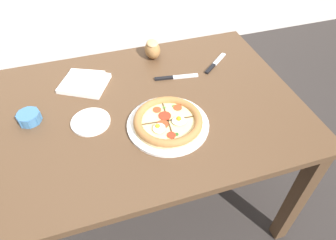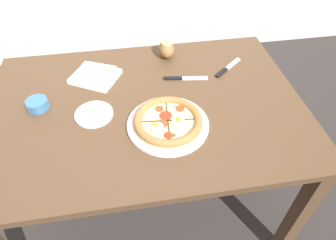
{
  "view_description": "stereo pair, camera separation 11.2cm",
  "coord_description": "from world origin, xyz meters",
  "px_view_note": "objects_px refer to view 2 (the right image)",
  "views": [
    {
      "loc": [
        -0.17,
        -0.89,
        1.55
      ],
      "look_at": [
        0.07,
        -0.13,
        0.76
      ],
      "focal_mm": 32.0,
      "sensor_mm": 36.0,
      "label": 1
    },
    {
      "loc": [
        -0.06,
        -0.91,
        1.55
      ],
      "look_at": [
        0.07,
        -0.13,
        0.76
      ],
      "focal_mm": 32.0,
      "sensor_mm": 36.0,
      "label": 2
    }
  ],
  "objects_px": {
    "knife_spare": "(228,68)",
    "ramekin_bowl": "(37,104)",
    "napkin_folded": "(95,75)",
    "dining_table": "(147,121)",
    "bread_piece_near": "(166,48)",
    "knife_main": "(185,78)",
    "side_saucer": "(94,114)",
    "pizza": "(168,122)"
  },
  "relations": [
    {
      "from": "knife_main",
      "to": "bread_piece_near",
      "type": "bearing_deg",
      "value": 114.0
    },
    {
      "from": "pizza",
      "to": "ramekin_bowl",
      "type": "height_order",
      "value": "pizza"
    },
    {
      "from": "knife_main",
      "to": "ramekin_bowl",
      "type": "bearing_deg",
      "value": -163.48
    },
    {
      "from": "ramekin_bowl",
      "to": "side_saucer",
      "type": "relative_size",
      "value": 0.6
    },
    {
      "from": "dining_table",
      "to": "napkin_folded",
      "type": "bearing_deg",
      "value": 133.72
    },
    {
      "from": "ramekin_bowl",
      "to": "napkin_folded",
      "type": "xyz_separation_m",
      "value": [
        0.23,
        0.16,
        -0.01
      ]
    },
    {
      "from": "knife_spare",
      "to": "side_saucer",
      "type": "distance_m",
      "value": 0.65
    },
    {
      "from": "ramekin_bowl",
      "to": "napkin_folded",
      "type": "height_order",
      "value": "ramekin_bowl"
    },
    {
      "from": "knife_main",
      "to": "knife_spare",
      "type": "distance_m",
      "value": 0.22
    },
    {
      "from": "bread_piece_near",
      "to": "side_saucer",
      "type": "bearing_deg",
      "value": -133.76
    },
    {
      "from": "side_saucer",
      "to": "pizza",
      "type": "bearing_deg",
      "value": -20.51
    },
    {
      "from": "ramekin_bowl",
      "to": "bread_piece_near",
      "type": "relative_size",
      "value": 0.91
    },
    {
      "from": "pizza",
      "to": "ramekin_bowl",
      "type": "relative_size",
      "value": 3.44
    },
    {
      "from": "dining_table",
      "to": "napkin_folded",
      "type": "height_order",
      "value": "napkin_folded"
    },
    {
      "from": "knife_main",
      "to": "dining_table",
      "type": "bearing_deg",
      "value": -136.07
    },
    {
      "from": "bread_piece_near",
      "to": "pizza",
      "type": "bearing_deg",
      "value": -98.39
    },
    {
      "from": "knife_spare",
      "to": "knife_main",
      "type": "bearing_deg",
      "value": 152.21
    },
    {
      "from": "napkin_folded",
      "to": "bread_piece_near",
      "type": "xyz_separation_m",
      "value": [
        0.34,
        0.12,
        0.03
      ]
    },
    {
      "from": "side_saucer",
      "to": "bread_piece_near",
      "type": "bearing_deg",
      "value": 46.24
    },
    {
      "from": "side_saucer",
      "to": "dining_table",
      "type": "bearing_deg",
      "value": 8.12
    },
    {
      "from": "bread_piece_near",
      "to": "knife_spare",
      "type": "bearing_deg",
      "value": -28.54
    },
    {
      "from": "napkin_folded",
      "to": "bread_piece_near",
      "type": "height_order",
      "value": "bread_piece_near"
    },
    {
      "from": "ramekin_bowl",
      "to": "napkin_folded",
      "type": "distance_m",
      "value": 0.28
    },
    {
      "from": "knife_spare",
      "to": "bread_piece_near",
      "type": "bearing_deg",
      "value": 111.45
    },
    {
      "from": "knife_spare",
      "to": "ramekin_bowl",
      "type": "bearing_deg",
      "value": 149.38
    },
    {
      "from": "dining_table",
      "to": "knife_spare",
      "type": "distance_m",
      "value": 0.46
    },
    {
      "from": "napkin_folded",
      "to": "bread_piece_near",
      "type": "relative_size",
      "value": 2.47
    },
    {
      "from": "knife_spare",
      "to": "dining_table",
      "type": "bearing_deg",
      "value": 164.6
    },
    {
      "from": "dining_table",
      "to": "knife_spare",
      "type": "relative_size",
      "value": 8.22
    },
    {
      "from": "bread_piece_near",
      "to": "knife_spare",
      "type": "height_order",
      "value": "bread_piece_near"
    },
    {
      "from": "dining_table",
      "to": "ramekin_bowl",
      "type": "bearing_deg",
      "value": 173.47
    },
    {
      "from": "dining_table",
      "to": "ramekin_bowl",
      "type": "xyz_separation_m",
      "value": [
        -0.43,
        0.05,
        0.12
      ]
    },
    {
      "from": "bread_piece_near",
      "to": "knife_spare",
      "type": "xyz_separation_m",
      "value": [
        0.27,
        -0.15,
        -0.04
      ]
    },
    {
      "from": "knife_main",
      "to": "napkin_folded",
      "type": "bearing_deg",
      "value": 178.06
    },
    {
      "from": "napkin_folded",
      "to": "knife_main",
      "type": "relative_size",
      "value": 1.23
    },
    {
      "from": "dining_table",
      "to": "pizza",
      "type": "bearing_deg",
      "value": -61.72
    },
    {
      "from": "knife_main",
      "to": "knife_spare",
      "type": "relative_size",
      "value": 1.26
    },
    {
      "from": "ramekin_bowl",
      "to": "bread_piece_near",
      "type": "height_order",
      "value": "bread_piece_near"
    },
    {
      "from": "side_saucer",
      "to": "knife_main",
      "type": "bearing_deg",
      "value": 22.99
    },
    {
      "from": "ramekin_bowl",
      "to": "knife_main",
      "type": "xyz_separation_m",
      "value": [
        0.62,
        0.09,
        -0.02
      ]
    },
    {
      "from": "dining_table",
      "to": "pizza",
      "type": "relative_size",
      "value": 4.16
    },
    {
      "from": "napkin_folded",
      "to": "knife_spare",
      "type": "distance_m",
      "value": 0.61
    }
  ]
}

